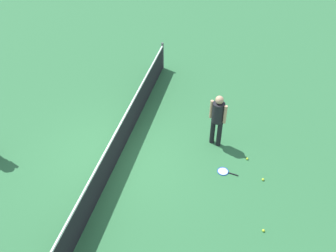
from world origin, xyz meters
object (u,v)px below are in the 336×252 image
tennis_racket_near_player (224,172)px  tennis_ball_baseline (247,159)px  tennis_ball_by_net (263,230)px  player_near_side (218,117)px  tennis_ball_near_player (263,179)px

tennis_racket_near_player → tennis_ball_baseline: tennis_ball_baseline is taller
tennis_ball_by_net → player_near_side: bearing=29.1°
tennis_ball_near_player → tennis_ball_baseline: (0.69, 0.47, 0.00)m
tennis_ball_near_player → tennis_ball_by_net: same height
tennis_racket_near_player → tennis_ball_near_player: 1.05m
tennis_racket_near_player → tennis_ball_near_player: size_ratio=9.11×
player_near_side → tennis_racket_near_player: size_ratio=2.83×
tennis_racket_near_player → tennis_ball_baseline: bearing=-42.6°
player_near_side → tennis_ball_by_net: 3.31m
tennis_racket_near_player → tennis_ball_by_net: size_ratio=9.11×
tennis_ball_by_net → tennis_ball_baseline: 2.36m
tennis_ball_by_net → tennis_ball_baseline: same height
player_near_side → tennis_ball_by_net: player_near_side is taller
tennis_racket_near_player → tennis_ball_near_player: tennis_ball_near_player is taller
tennis_ball_near_player → tennis_ball_baseline: 0.83m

